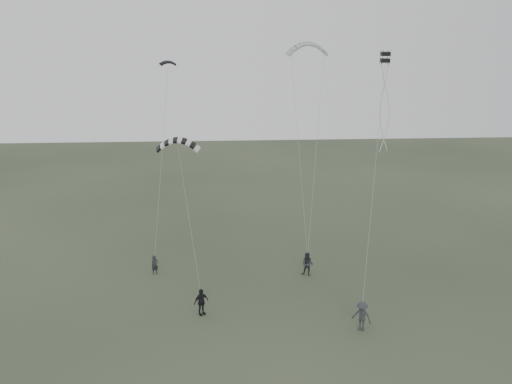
{
  "coord_description": "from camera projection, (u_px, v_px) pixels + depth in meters",
  "views": [
    {
      "loc": [
        -1.78,
        -30.12,
        17.09
      ],
      "look_at": [
        0.78,
        5.76,
        7.04
      ],
      "focal_mm": 35.0,
      "sensor_mm": 36.0,
      "label": 1
    }
  ],
  "objects": [
    {
      "name": "ground",
      "position": [
        251.0,
        315.0,
        33.65
      ],
      "size": [
        140.0,
        140.0,
        0.0
      ],
      "primitive_type": "plane",
      "color": "#2F3C26",
      "rests_on": "ground"
    },
    {
      "name": "flyer_far",
      "position": [
        362.0,
        316.0,
        31.62
      ],
      "size": [
        1.46,
        1.35,
        1.97
      ],
      "primitive_type": "imported",
      "rotation": [
        0.0,
        0.0,
        -0.64
      ],
      "color": "#2C2D31",
      "rests_on": "ground"
    },
    {
      "name": "flyer_left",
      "position": [
        155.0,
        265.0,
        39.79
      ],
      "size": [
        0.68,
        0.61,
        1.56
      ],
      "primitive_type": "imported",
      "rotation": [
        0.0,
        0.0,
        0.53
      ],
      "color": "black",
      "rests_on": "ground"
    },
    {
      "name": "flyer_right",
      "position": [
        307.0,
        264.0,
        39.47
      ],
      "size": [
        1.17,
        1.08,
        1.92
      ],
      "primitive_type": "imported",
      "rotation": [
        0.0,
        0.0,
        -0.48
      ],
      "color": "#27272D",
      "rests_on": "ground"
    },
    {
      "name": "kite_dark_small",
      "position": [
        168.0,
        62.0,
        40.75
      ],
      "size": [
        1.44,
        1.03,
        0.59
      ],
      "primitive_type": null,
      "rotation": [
        0.4,
        0.0,
        0.4
      ],
      "color": "black",
      "rests_on": "flyer_left"
    },
    {
      "name": "kite_pale_large",
      "position": [
        308.0,
        44.0,
        44.05
      ],
      "size": [
        3.74,
        1.45,
        1.73
      ],
      "primitive_type": null,
      "rotation": [
        0.35,
        0.0,
        0.04
      ],
      "color": "#979A9C",
      "rests_on": "flyer_right"
    },
    {
      "name": "kite_box",
      "position": [
        385.0,
        57.0,
        33.99
      ],
      "size": [
        0.65,
        0.71,
        0.75
      ],
      "primitive_type": null,
      "rotation": [
        0.09,
        0.0,
        -0.09
      ],
      "color": "black",
      "rests_on": "flyer_far"
    },
    {
      "name": "kite_striped",
      "position": [
        178.0,
        140.0,
        32.9
      ],
      "size": [
        2.88,
        1.11,
        1.28
      ],
      "primitive_type": null,
      "rotation": [
        0.26,
        0.0,
        -0.05
      ],
      "color": "black",
      "rests_on": "flyer_center"
    },
    {
      "name": "flyer_center",
      "position": [
        201.0,
        302.0,
        33.54
      ],
      "size": [
        1.16,
        1.01,
        1.88
      ],
      "primitive_type": "imported",
      "rotation": [
        0.0,
        0.0,
        0.62
      ],
      "color": "black",
      "rests_on": "ground"
    }
  ]
}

